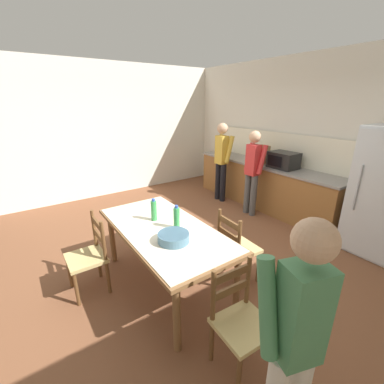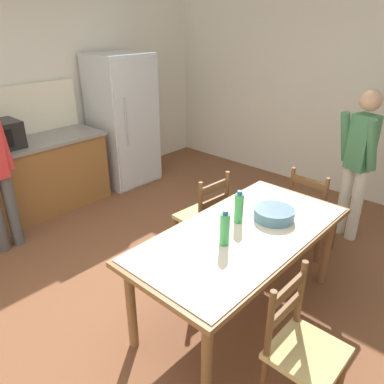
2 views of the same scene
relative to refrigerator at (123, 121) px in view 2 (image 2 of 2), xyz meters
name	(u,v)px [view 2 (image 2 of 2)]	position (x,y,z in m)	size (l,w,h in m)	color
ground_plane	(153,294)	(-1.47, -2.19, -0.90)	(8.32, 8.32, 0.00)	brown
wall_right	(334,83)	(1.79, -2.19, 0.55)	(0.12, 5.20, 2.90)	silver
refrigerator	(123,121)	(0.00, 0.00, 0.00)	(0.77, 0.73, 1.81)	silver
dining_table	(242,241)	(-1.12, -2.86, -0.22)	(1.86, 0.91, 0.76)	brown
bottle_near_centre	(225,229)	(-1.35, -2.86, -0.02)	(0.07, 0.07, 0.27)	green
bottle_off_centre	(239,208)	(-1.02, -2.75, -0.02)	(0.07, 0.07, 0.27)	green
serving_bowl	(274,213)	(-0.79, -2.93, -0.09)	(0.32, 0.32, 0.09)	slate
chair_side_far_right	(204,217)	(-0.70, -2.12, -0.46)	(0.45, 0.43, 0.91)	brown
chair_head_end	(311,212)	(0.10, -2.86, -0.46)	(0.43, 0.44, 0.91)	brown
chair_side_near_left	(302,348)	(-1.53, -3.61, -0.46)	(0.42, 0.40, 0.91)	brown
person_by_table	(358,159)	(0.65, -3.04, 0.01)	(0.35, 0.45, 1.62)	silver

